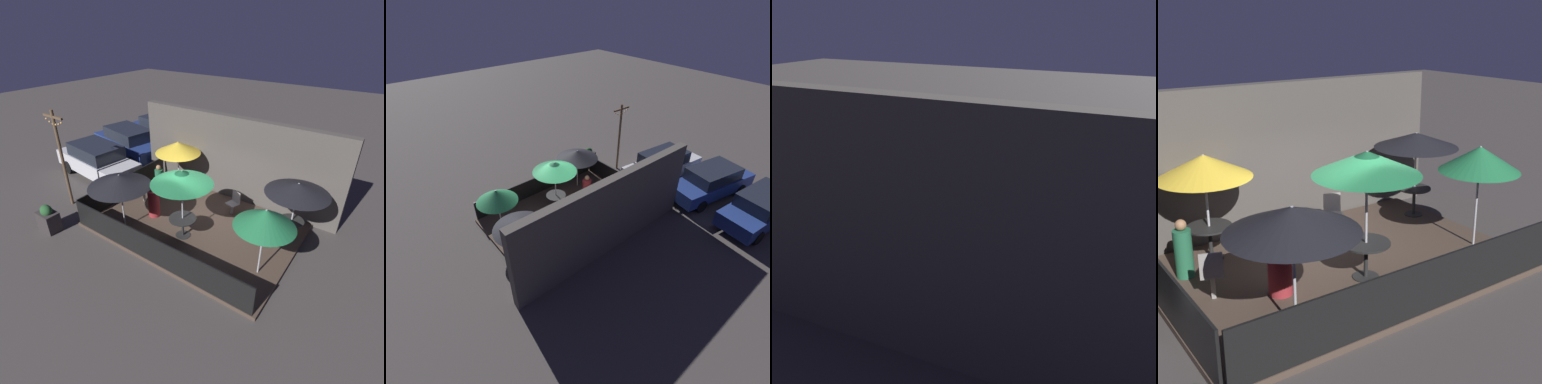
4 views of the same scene
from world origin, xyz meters
The scene contains 17 objects.
ground_plane centered at (0.00, 0.00, 0.00)m, with size 60.00×60.00×0.00m, color #423D3A.
patio_deck centered at (0.00, 0.00, 0.06)m, with size 7.07×4.89×0.12m.
building_wall centered at (0.00, 2.68, 1.74)m, with size 8.67×0.36×3.47m.
fence_front centered at (0.00, -2.40, 0.59)m, with size 6.87×0.05×0.95m.
fence_side_left centered at (-3.49, 0.00, 0.59)m, with size 0.05×4.69×0.95m.
patio_umbrella_0 centered at (0.05, -0.80, 2.37)m, with size 2.02×2.02×2.48m.
patio_umbrella_1 centered at (3.06, 1.22, 2.03)m, with size 2.05×2.05×2.09m.
patio_umbrella_2 centered at (-2.05, 1.70, 2.08)m, with size 1.89×1.89×2.20m.
patio_umbrella_3 centered at (-1.94, -1.61, 2.00)m, with size 2.12×2.12×2.09m.
patio_umbrella_4 centered at (2.90, -0.92, 2.05)m, with size 1.71×1.71×2.20m.
dining_table_0 centered at (0.05, -0.80, 0.70)m, with size 0.93×0.93×0.72m.
dining_table_1 centered at (3.06, 1.22, 0.67)m, with size 0.81×0.81×0.70m.
dining_table_2 centered at (-2.05, 1.70, 0.69)m, with size 0.91×0.91×0.72m.
patio_chair_0 centered at (0.79, 1.43, 0.61)m, with size 0.51×0.51×0.90m.
patio_chair_1 centered at (-2.65, 0.05, 0.64)m, with size 0.51×0.51×0.95m.
patron_0 centered at (-1.58, -0.43, 0.70)m, with size 0.56×0.56×1.32m.
patron_1 centered at (-2.75, 1.22, 0.64)m, with size 0.49×0.49×1.16m.
Camera 4 is at (-5.49, -8.15, 4.88)m, focal length 50.00 mm.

